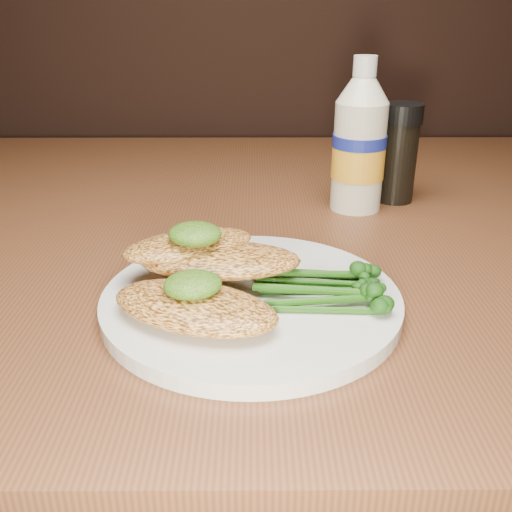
{
  "coord_description": "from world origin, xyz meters",
  "views": [
    {
      "loc": [
        -0.11,
        0.43,
        0.98
      ],
      "look_at": [
        -0.1,
        0.85,
        0.79
      ],
      "focal_mm": 40.3,
      "sensor_mm": 36.0,
      "label": 1
    }
  ],
  "objects_px": {
    "mayo_bottle": "(360,136)",
    "pepper_grinder": "(398,153)",
    "dining_table": "(328,464)",
    "plate": "(251,300)"
  },
  "relations": [
    {
      "from": "plate",
      "to": "pepper_grinder",
      "type": "bearing_deg",
      "value": 56.56
    },
    {
      "from": "dining_table",
      "to": "plate",
      "type": "distance_m",
      "value": 0.45
    },
    {
      "from": "mayo_bottle",
      "to": "pepper_grinder",
      "type": "distance_m",
      "value": 0.07
    },
    {
      "from": "plate",
      "to": "pepper_grinder",
      "type": "relative_size",
      "value": 2.05
    },
    {
      "from": "dining_table",
      "to": "plate",
      "type": "xyz_separation_m",
      "value": [
        -0.11,
        -0.21,
        0.38
      ]
    },
    {
      "from": "plate",
      "to": "pepper_grinder",
      "type": "distance_m",
      "value": 0.32
    },
    {
      "from": "plate",
      "to": "pepper_grinder",
      "type": "xyz_separation_m",
      "value": [
        0.18,
        0.27,
        0.05
      ]
    },
    {
      "from": "plate",
      "to": "mayo_bottle",
      "type": "relative_size",
      "value": 1.4
    },
    {
      "from": "plate",
      "to": "pepper_grinder",
      "type": "height_order",
      "value": "pepper_grinder"
    },
    {
      "from": "dining_table",
      "to": "mayo_bottle",
      "type": "bearing_deg",
      "value": 62.8
    }
  ]
}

